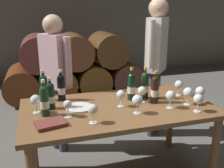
% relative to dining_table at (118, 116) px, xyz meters
% --- Properties ---
extents(cellar_back_wall, '(10.00, 0.24, 2.80)m').
position_rel_dining_table_xyz_m(cellar_back_wall, '(0.00, 4.20, 0.73)').
color(cellar_back_wall, gray).
rests_on(cellar_back_wall, ground_plane).
extents(barrel_stack, '(2.49, 0.90, 1.15)m').
position_rel_dining_table_xyz_m(barrel_stack, '(-0.00, 2.60, -0.13)').
color(barrel_stack, '#5F2F14').
rests_on(barrel_stack, ground_plane).
extents(dining_table, '(1.70, 0.90, 0.76)m').
position_rel_dining_table_xyz_m(dining_table, '(0.00, 0.00, 0.00)').
color(dining_table, brown).
rests_on(dining_table, ground_plane).
extents(wine_bottle_0, '(0.07, 0.07, 0.31)m').
position_rel_dining_table_xyz_m(wine_bottle_0, '(-0.64, -0.02, 0.22)').
color(wine_bottle_0, '#19381E').
rests_on(wine_bottle_0, dining_table).
extents(wine_bottle_1, '(0.07, 0.07, 0.28)m').
position_rel_dining_table_xyz_m(wine_bottle_1, '(-0.58, 0.12, 0.21)').
color(wine_bottle_1, black).
rests_on(wine_bottle_1, dining_table).
extents(wine_bottle_2, '(0.07, 0.07, 0.29)m').
position_rel_dining_table_xyz_m(wine_bottle_2, '(-0.62, 0.35, 0.22)').
color(wine_bottle_2, black).
rests_on(wine_bottle_2, dining_table).
extents(wine_bottle_3, '(0.07, 0.07, 0.30)m').
position_rel_dining_table_xyz_m(wine_bottle_3, '(-0.47, 0.30, 0.22)').
color(wine_bottle_3, black).
rests_on(wine_bottle_3, dining_table).
extents(wine_bottle_4, '(0.07, 0.07, 0.31)m').
position_rel_dining_table_xyz_m(wine_bottle_4, '(0.17, 0.13, 0.23)').
color(wine_bottle_4, black).
rests_on(wine_bottle_4, dining_table).
extents(wine_bottle_5, '(0.07, 0.07, 0.28)m').
position_rel_dining_table_xyz_m(wine_bottle_5, '(0.40, 0.09, 0.21)').
color(wine_bottle_5, '#19381E').
rests_on(wine_bottle_5, dining_table).
extents(wine_bottle_6, '(0.07, 0.07, 0.31)m').
position_rel_dining_table_xyz_m(wine_bottle_6, '(0.31, 0.13, 0.22)').
color(wine_bottle_6, '#19381E').
rests_on(wine_bottle_6, dining_table).
extents(wine_bottle_7, '(0.07, 0.07, 0.30)m').
position_rel_dining_table_xyz_m(wine_bottle_7, '(0.35, -0.01, 0.22)').
color(wine_bottle_7, black).
rests_on(wine_bottle_7, dining_table).
extents(wine_glass_0, '(0.09, 0.09, 0.16)m').
position_rel_dining_table_xyz_m(wine_glass_0, '(-0.71, 0.06, 0.20)').
color(wine_glass_0, white).
rests_on(wine_glass_0, dining_table).
extents(wine_glass_1, '(0.09, 0.09, 0.16)m').
position_rel_dining_table_xyz_m(wine_glass_1, '(0.10, -0.20, 0.21)').
color(wine_glass_1, white).
rests_on(wine_glass_1, dining_table).
extents(wine_glass_2, '(0.09, 0.09, 0.16)m').
position_rel_dining_table_xyz_m(wine_glass_2, '(0.74, -0.14, 0.20)').
color(wine_glass_2, white).
rests_on(wine_glass_2, dining_table).
extents(wine_glass_3, '(0.09, 0.09, 0.16)m').
position_rel_dining_table_xyz_m(wine_glass_3, '(0.61, -0.14, 0.21)').
color(wine_glass_3, white).
rests_on(wine_glass_3, dining_table).
extents(wine_glass_4, '(0.07, 0.07, 0.14)m').
position_rel_dining_table_xyz_m(wine_glass_4, '(-0.46, -0.10, 0.19)').
color(wine_glass_4, white).
rests_on(wine_glass_4, dining_table).
extents(wine_glass_5, '(0.08, 0.08, 0.15)m').
position_rel_dining_table_xyz_m(wine_glass_5, '(0.02, -0.01, 0.20)').
color(wine_glass_5, white).
rests_on(wine_glass_5, dining_table).
extents(wine_glass_6, '(0.08, 0.08, 0.16)m').
position_rel_dining_table_xyz_m(wine_glass_6, '(0.24, 0.03, 0.20)').
color(wine_glass_6, white).
rests_on(wine_glass_6, dining_table).
extents(wine_glass_7, '(0.08, 0.08, 0.16)m').
position_rel_dining_table_xyz_m(wine_glass_7, '(-0.29, -0.27, 0.20)').
color(wine_glass_7, white).
rests_on(wine_glass_7, dining_table).
extents(wine_glass_8, '(0.08, 0.08, 0.16)m').
position_rel_dining_table_xyz_m(wine_glass_8, '(0.60, -0.31, 0.20)').
color(wine_glass_8, white).
rests_on(wine_glass_8, dining_table).
extents(wine_glass_9, '(0.09, 0.09, 0.16)m').
position_rel_dining_table_xyz_m(wine_glass_9, '(0.42, -0.17, 0.20)').
color(wine_glass_9, white).
rests_on(wine_glass_9, dining_table).
extents(wine_glass_10, '(0.08, 0.08, 0.16)m').
position_rel_dining_table_xyz_m(wine_glass_10, '(0.66, 0.10, 0.20)').
color(wine_glass_10, white).
rests_on(wine_glass_10, dining_table).
extents(tasting_notebook, '(0.25, 0.20, 0.03)m').
position_rel_dining_table_xyz_m(tasting_notebook, '(-0.61, -0.21, 0.11)').
color(tasting_notebook, brown).
rests_on(tasting_notebook, dining_table).
extents(serving_plate, '(0.24, 0.24, 0.01)m').
position_rel_dining_table_xyz_m(serving_plate, '(-0.34, 0.06, 0.10)').
color(serving_plate, white).
rests_on(serving_plate, dining_table).
extents(sommelier_presenting, '(0.37, 0.38, 1.72)m').
position_rel_dining_table_xyz_m(sommelier_presenting, '(0.73, 0.75, 0.37)').
color(sommelier_presenting, '#383842').
rests_on(sommelier_presenting, ground_plane).
extents(taster_seated_left, '(0.33, 0.43, 1.54)m').
position_rel_dining_table_xyz_m(taster_seated_left, '(-0.48, 0.72, 0.25)').
color(taster_seated_left, '#383842').
rests_on(taster_seated_left, ground_plane).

